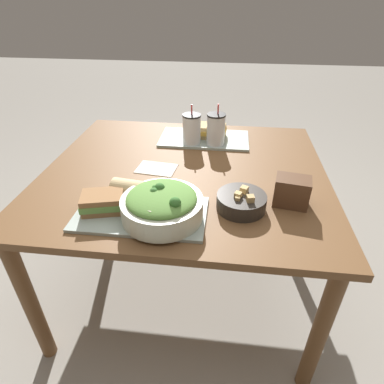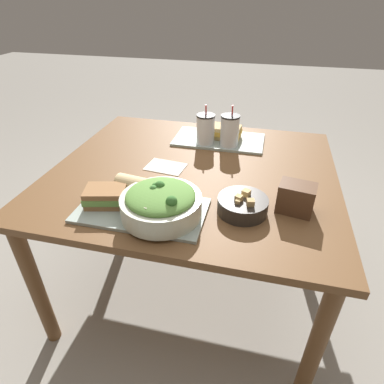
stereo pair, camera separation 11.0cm
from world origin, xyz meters
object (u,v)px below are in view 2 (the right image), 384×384
(drink_cup_red, at_px, (230,132))
(napkin_folded, at_px, (166,167))
(sandwich_near, at_px, (106,196))
(chip_bag, at_px, (296,198))
(soup_bowl, at_px, (243,205))
(drink_cup_dark, at_px, (205,130))
(sandwich_far, at_px, (226,132))
(baguette_near, at_px, (133,186))
(salad_bowl, at_px, (161,202))

(drink_cup_red, relative_size, napkin_folded, 1.12)
(sandwich_near, distance_m, chip_bag, 0.68)
(drink_cup_red, bearing_deg, soup_bowl, -76.75)
(drink_cup_dark, bearing_deg, sandwich_far, 43.35)
(sandwich_near, height_order, napkin_folded, sandwich_near)
(drink_cup_red, xyz_separation_m, chip_bag, (0.30, -0.47, -0.03))
(napkin_folded, bearing_deg, sandwich_far, 58.95)
(baguette_near, xyz_separation_m, sandwich_far, (0.26, 0.62, -0.01))
(sandwich_near, xyz_separation_m, drink_cup_dark, (0.24, 0.61, 0.04))
(baguette_near, height_order, chip_bag, chip_bag)
(soup_bowl, xyz_separation_m, baguette_near, (-0.41, -0.00, 0.02))
(sandwich_near, bearing_deg, salad_bowl, -18.36)
(baguette_near, bearing_deg, chip_bag, -76.61)
(salad_bowl, relative_size, sandwich_near, 1.64)
(sandwich_far, relative_size, drink_cup_red, 0.80)
(drink_cup_red, bearing_deg, sandwich_near, -120.68)
(salad_bowl, xyz_separation_m, drink_cup_red, (0.14, 0.62, 0.02))
(drink_cup_dark, height_order, chip_bag, drink_cup_dark)
(soup_bowl, height_order, drink_cup_red, drink_cup_red)
(sandwich_near, bearing_deg, baguette_near, 32.70)
(soup_bowl, relative_size, sandwich_near, 1.05)
(salad_bowl, relative_size, drink_cup_dark, 1.41)
(baguette_near, xyz_separation_m, chip_bag, (0.59, 0.05, 0.00))
(salad_bowl, bearing_deg, sandwich_near, 175.44)
(salad_bowl, relative_size, soup_bowl, 1.56)
(soup_bowl, xyz_separation_m, drink_cup_red, (-0.12, 0.53, 0.05))
(salad_bowl, distance_m, napkin_folded, 0.37)
(sandwich_near, bearing_deg, drink_cup_dark, 54.80)
(soup_bowl, xyz_separation_m, sandwich_near, (-0.48, -0.08, 0.01))
(salad_bowl, xyz_separation_m, soup_bowl, (0.27, 0.10, -0.03))
(drink_cup_red, distance_m, napkin_folded, 0.37)
(soup_bowl, bearing_deg, sandwich_far, 104.04)
(soup_bowl, height_order, chip_bag, chip_bag)
(drink_cup_red, bearing_deg, drink_cup_dark, 180.00)
(sandwich_near, height_order, sandwich_far, same)
(sandwich_far, relative_size, chip_bag, 1.20)
(drink_cup_dark, relative_size, chip_bag, 1.45)
(sandwich_near, height_order, drink_cup_red, drink_cup_red)
(baguette_near, bearing_deg, drink_cup_red, -20.34)
(sandwich_near, distance_m, drink_cup_dark, 0.65)
(baguette_near, xyz_separation_m, drink_cup_dark, (0.16, 0.53, 0.03))
(sandwich_near, bearing_deg, soup_bowl, -4.26)
(drink_cup_dark, height_order, drink_cup_red, drink_cup_red)
(drink_cup_red, bearing_deg, salad_bowl, -103.07)
(sandwich_far, bearing_deg, baguette_near, -107.16)
(drink_cup_dark, distance_m, napkin_folded, 0.31)
(sandwich_near, height_order, chip_bag, chip_bag)
(drink_cup_dark, bearing_deg, sandwich_near, -111.40)
(salad_bowl, relative_size, chip_bag, 2.05)
(sandwich_far, relative_size, drink_cup_dark, 0.82)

